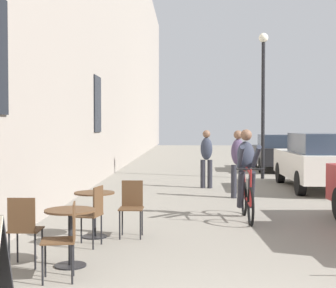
{
  "coord_description": "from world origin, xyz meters",
  "views": [
    {
      "loc": [
        -0.5,
        -3.65,
        1.76
      ],
      "look_at": [
        -1.21,
        17.03,
        1.05
      ],
      "focal_mm": 54.43,
      "sensor_mm": 36.0,
      "label": 1
    }
  ],
  "objects_px": {
    "cafe_chair_mid_toward_street": "(92,212)",
    "pedestrian_near": "(238,160)",
    "cafe_chair_mid_toward_wall": "(132,204)",
    "parked_car_third": "(277,152)",
    "cafe_chair_near_toward_street": "(24,226)",
    "pedestrian_mid": "(206,155)",
    "street_lamp": "(263,87)",
    "cafe_chair_near_toward_wall": "(65,236)",
    "parked_car_second": "(320,160)",
    "cafe_table_mid": "(94,205)",
    "cyclist_on_bicycle": "(247,176)",
    "cafe_table_near": "(70,225)"
  },
  "relations": [
    {
      "from": "cafe_chair_near_toward_street",
      "to": "pedestrian_near",
      "type": "height_order",
      "value": "pedestrian_near"
    },
    {
      "from": "cafe_table_near",
      "to": "cyclist_on_bicycle",
      "type": "distance_m",
      "value": 4.32
    },
    {
      "from": "cafe_chair_near_toward_wall",
      "to": "cafe_chair_mid_toward_wall",
      "type": "xyz_separation_m",
      "value": [
        0.52,
        2.35,
        0.0
      ]
    },
    {
      "from": "cafe_table_near",
      "to": "cyclist_on_bicycle",
      "type": "height_order",
      "value": "cyclist_on_bicycle"
    },
    {
      "from": "cafe_table_mid",
      "to": "cafe_chair_mid_toward_street",
      "type": "xyz_separation_m",
      "value": [
        0.07,
        -0.63,
        -0.0
      ]
    },
    {
      "from": "cafe_chair_mid_toward_wall",
      "to": "cafe_chair_near_toward_wall",
      "type": "bearing_deg",
      "value": -102.36
    },
    {
      "from": "cafe_chair_mid_toward_wall",
      "to": "cyclist_on_bicycle",
      "type": "bearing_deg",
      "value": 39.1
    },
    {
      "from": "pedestrian_mid",
      "to": "street_lamp",
      "type": "xyz_separation_m",
      "value": [
        2.01,
        2.72,
        2.17
      ]
    },
    {
      "from": "parked_car_second",
      "to": "pedestrian_near",
      "type": "bearing_deg",
      "value": -143.64
    },
    {
      "from": "cafe_table_near",
      "to": "street_lamp",
      "type": "height_order",
      "value": "street_lamp"
    },
    {
      "from": "cafe_chair_near_toward_wall",
      "to": "cafe_chair_near_toward_street",
      "type": "bearing_deg",
      "value": 141.34
    },
    {
      "from": "cafe_chair_mid_toward_wall",
      "to": "parked_car_third",
      "type": "bearing_deg",
      "value": 69.98
    },
    {
      "from": "street_lamp",
      "to": "pedestrian_mid",
      "type": "bearing_deg",
      "value": -126.47
    },
    {
      "from": "cafe_chair_near_toward_street",
      "to": "pedestrian_mid",
      "type": "relative_size",
      "value": 0.54
    },
    {
      "from": "cafe_chair_mid_toward_wall",
      "to": "cyclist_on_bicycle",
      "type": "distance_m",
      "value": 2.63
    },
    {
      "from": "cafe_chair_near_toward_wall",
      "to": "pedestrian_near",
      "type": "relative_size",
      "value": 0.53
    },
    {
      "from": "cafe_chair_near_toward_street",
      "to": "cafe_chair_mid_toward_wall",
      "type": "xyz_separation_m",
      "value": [
        1.15,
        1.84,
        0.0
      ]
    },
    {
      "from": "cyclist_on_bicycle",
      "to": "pedestrian_near",
      "type": "height_order",
      "value": "cyclist_on_bicycle"
    },
    {
      "from": "cafe_table_near",
      "to": "pedestrian_mid",
      "type": "xyz_separation_m",
      "value": [
        2.05,
        8.23,
        0.41
      ]
    },
    {
      "from": "cafe_chair_near_toward_street",
      "to": "parked_car_third",
      "type": "distance_m",
      "value": 15.43
    },
    {
      "from": "cafe_chair_near_toward_street",
      "to": "cafe_table_mid",
      "type": "xyz_separation_m",
      "value": [
        0.57,
        1.77,
        0.0
      ]
    },
    {
      "from": "cafe_chair_near_toward_wall",
      "to": "parked_car_second",
      "type": "bearing_deg",
      "value": 59.15
    },
    {
      "from": "cafe_chair_near_toward_street",
      "to": "parked_car_second",
      "type": "xyz_separation_m",
      "value": [
        5.79,
        8.13,
        0.3
      ]
    },
    {
      "from": "pedestrian_mid",
      "to": "cafe_chair_mid_toward_wall",
      "type": "bearing_deg",
      "value": -102.73
    },
    {
      "from": "cafe_table_near",
      "to": "street_lamp",
      "type": "distance_m",
      "value": 11.97
    },
    {
      "from": "cafe_chair_near_toward_street",
      "to": "cafe_chair_mid_toward_street",
      "type": "bearing_deg",
      "value": 60.46
    },
    {
      "from": "cafe_chair_near_toward_wall",
      "to": "street_lamp",
      "type": "height_order",
      "value": "street_lamp"
    },
    {
      "from": "cafe_chair_near_toward_street",
      "to": "cafe_chair_mid_toward_street",
      "type": "relative_size",
      "value": 1.0
    },
    {
      "from": "parked_car_second",
      "to": "parked_car_third",
      "type": "relative_size",
      "value": 1.08
    },
    {
      "from": "cafe_chair_mid_toward_wall",
      "to": "pedestrian_near",
      "type": "relative_size",
      "value": 0.53
    },
    {
      "from": "cafe_table_near",
      "to": "pedestrian_near",
      "type": "relative_size",
      "value": 0.43
    },
    {
      "from": "cafe_table_mid",
      "to": "parked_car_third",
      "type": "xyz_separation_m",
      "value": [
        5.14,
        12.57,
        0.23
      ]
    },
    {
      "from": "cafe_table_mid",
      "to": "cafe_chair_mid_toward_wall",
      "type": "height_order",
      "value": "cafe_chair_mid_toward_wall"
    },
    {
      "from": "cafe_chair_mid_toward_street",
      "to": "pedestrian_near",
      "type": "height_order",
      "value": "pedestrian_near"
    },
    {
      "from": "cafe_chair_near_toward_street",
      "to": "pedestrian_near",
      "type": "xyz_separation_m",
      "value": [
        3.3,
        6.29,
        0.42
      ]
    },
    {
      "from": "street_lamp",
      "to": "parked_car_third",
      "type": "bearing_deg",
      "value": 71.94
    },
    {
      "from": "cyclist_on_bicycle",
      "to": "pedestrian_mid",
      "type": "distance_m",
      "value": 4.85
    },
    {
      "from": "cafe_chair_near_toward_street",
      "to": "cyclist_on_bicycle",
      "type": "xyz_separation_m",
      "value": [
        3.18,
        3.49,
        0.29
      ]
    },
    {
      "from": "parked_car_second",
      "to": "pedestrian_mid",
      "type": "bearing_deg",
      "value": 176.74
    },
    {
      "from": "pedestrian_near",
      "to": "pedestrian_mid",
      "type": "height_order",
      "value": "pedestrian_near"
    },
    {
      "from": "street_lamp",
      "to": "parked_car_second",
      "type": "xyz_separation_m",
      "value": [
        1.17,
        -2.9,
        -2.29
      ]
    },
    {
      "from": "pedestrian_mid",
      "to": "parked_car_second",
      "type": "xyz_separation_m",
      "value": [
        3.18,
        -0.18,
        -0.12
      ]
    },
    {
      "from": "cafe_chair_near_toward_street",
      "to": "pedestrian_near",
      "type": "bearing_deg",
      "value": 62.29
    },
    {
      "from": "pedestrian_near",
      "to": "pedestrian_mid",
      "type": "bearing_deg",
      "value": 108.96
    },
    {
      "from": "cafe_table_near",
      "to": "parked_car_second",
      "type": "xyz_separation_m",
      "value": [
        5.23,
        8.05,
        0.3
      ]
    },
    {
      "from": "cafe_table_near",
      "to": "street_lamp",
      "type": "xyz_separation_m",
      "value": [
        4.06,
        10.95,
        2.59
      ]
    },
    {
      "from": "cafe_chair_near_toward_wall",
      "to": "parked_car_third",
      "type": "height_order",
      "value": "parked_car_third"
    },
    {
      "from": "cafe_table_near",
      "to": "cyclist_on_bicycle",
      "type": "xyz_separation_m",
      "value": [
        2.62,
        3.42,
        0.29
      ]
    },
    {
      "from": "pedestrian_mid",
      "to": "cafe_chair_near_toward_street",
      "type": "bearing_deg",
      "value": -107.46
    },
    {
      "from": "cyclist_on_bicycle",
      "to": "parked_car_second",
      "type": "distance_m",
      "value": 5.32
    }
  ]
}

